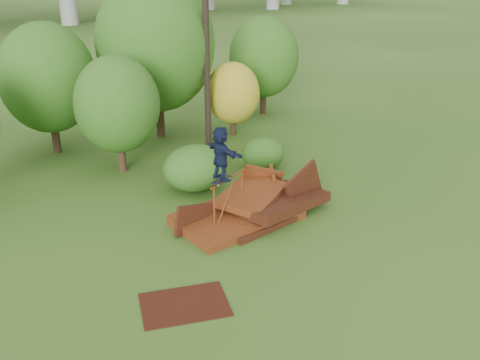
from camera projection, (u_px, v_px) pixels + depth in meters
ground at (300, 240)px, 16.64m from camera, size 240.00×240.00×0.00m
scrap_pile at (253, 207)px, 18.01m from camera, size 5.87×3.13×1.97m
grind_rail at (228, 192)px, 17.31m from camera, size 1.87×0.69×1.61m
skateboard at (221, 180)px, 16.78m from camera, size 0.91×0.51×0.09m
skater at (221, 153)px, 16.44m from camera, size 0.52×1.60×1.72m
flat_plate at (184, 305)px, 13.53m from camera, size 2.62×2.30×0.03m
tree_1 at (48, 78)px, 22.89m from camera, size 4.13×4.13×5.74m
tree_2 at (117, 104)px, 21.00m from camera, size 3.36×3.36×4.74m
tree_3 at (156, 44)px, 24.63m from camera, size 5.51×5.51×7.65m
tree_4 at (233, 93)px, 25.78m from camera, size 2.60×2.60×3.59m
tree_5 at (264, 57)px, 29.01m from camera, size 3.80×3.80×5.34m
shrub_left at (195, 168)px, 20.01m from camera, size 2.47×2.28×1.71m
shrub_right at (263, 153)px, 22.11m from camera, size 1.82×1.67×1.29m
utility_pole at (206, 32)px, 23.24m from camera, size 1.40×0.28×10.15m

